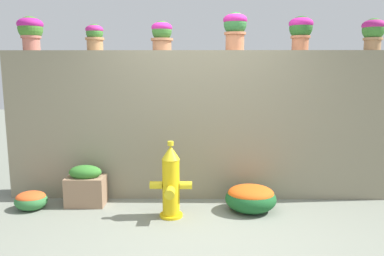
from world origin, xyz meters
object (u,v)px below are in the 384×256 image
at_px(potted_plant_2, 162,34).
at_px(potted_plant_4, 301,29).
at_px(fire_hydrant, 171,183).
at_px(flower_bush_left, 31,200).
at_px(potted_plant_5, 373,31).
at_px(flower_bush_right, 251,197).
at_px(potted_plant_1, 95,36).
at_px(potted_plant_0, 30,30).
at_px(planter_box, 86,186).
at_px(potted_plant_3, 235,27).

distance_m(potted_plant_2, potted_plant_4, 1.81).
bearing_deg(fire_hydrant, flower_bush_left, 172.85).
xyz_separation_m(potted_plant_5, flower_bush_right, (-1.60, -0.57, -2.03)).
bearing_deg(potted_plant_1, potted_plant_0, 176.09).
relative_size(potted_plant_2, potted_plant_5, 0.94).
relative_size(potted_plant_4, potted_plant_5, 1.09).
distance_m(flower_bush_right, planter_box, 2.08).
distance_m(potted_plant_0, potted_plant_5, 4.45).
height_order(potted_plant_2, fire_hydrant, potted_plant_2).
bearing_deg(flower_bush_right, potted_plant_0, 167.56).
bearing_deg(flower_bush_right, potted_plant_4, 42.49).
relative_size(potted_plant_1, flower_bush_right, 0.55).
relative_size(flower_bush_right, planter_box, 1.20).
xyz_separation_m(potted_plant_1, fire_hydrant, (1.03, -0.77, -1.74)).
bearing_deg(potted_plant_5, potted_plant_3, 179.69).
xyz_separation_m(potted_plant_0, flower_bush_right, (2.84, -0.63, -2.05)).
height_order(potted_plant_3, potted_plant_4, potted_plant_3).
height_order(potted_plant_0, flower_bush_right, potted_plant_0).
bearing_deg(potted_plant_2, flower_bush_left, -159.24).
distance_m(potted_plant_2, fire_hydrant, 1.95).
height_order(potted_plant_4, fire_hydrant, potted_plant_4).
distance_m(potted_plant_3, potted_plant_5, 1.77).
bearing_deg(potted_plant_4, fire_hydrant, -153.28).
distance_m(potted_plant_1, potted_plant_3, 1.82).
xyz_separation_m(potted_plant_1, flower_bush_left, (-0.73, -0.55, -2.03)).
distance_m(flower_bush_left, planter_box, 0.67).
height_order(potted_plant_3, flower_bush_right, potted_plant_3).
bearing_deg(potted_plant_0, potted_plant_5, -0.74).
xyz_separation_m(fire_hydrant, planter_box, (-1.11, 0.37, -0.16)).
xyz_separation_m(potted_plant_2, planter_box, (-0.95, -0.45, -1.92)).
relative_size(potted_plant_3, potted_plant_5, 1.19).
xyz_separation_m(potted_plant_4, fire_hydrant, (-1.65, -0.83, -1.82)).
distance_m(potted_plant_1, flower_bush_left, 2.22).
bearing_deg(flower_bush_left, planter_box, 13.18).
bearing_deg(flower_bush_right, planter_box, 175.27).
bearing_deg(flower_bush_left, potted_plant_4, 10.17).
bearing_deg(planter_box, potted_plant_5, 6.20).
xyz_separation_m(potted_plant_0, flower_bush_left, (0.13, -0.61, -2.11)).
height_order(fire_hydrant, planter_box, fire_hydrant).
xyz_separation_m(potted_plant_1, planter_box, (-0.08, -0.40, -1.90)).
xyz_separation_m(potted_plant_1, potted_plant_3, (1.82, 0.01, 0.10)).
xyz_separation_m(flower_bush_left, planter_box, (0.64, 0.15, 0.13)).
bearing_deg(potted_plant_5, potted_plant_4, 176.18).
distance_m(potted_plant_0, potted_plant_3, 2.68).
height_order(potted_plant_3, potted_plant_5, potted_plant_3).
bearing_deg(potted_plant_0, potted_plant_3, -1.03).
relative_size(fire_hydrant, flower_bush_right, 1.45).
relative_size(potted_plant_1, fire_hydrant, 0.38).
xyz_separation_m(fire_hydrant, flower_bush_right, (0.96, 0.20, -0.23)).
xyz_separation_m(potted_plant_0, potted_plant_2, (1.72, -0.00, -0.06)).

